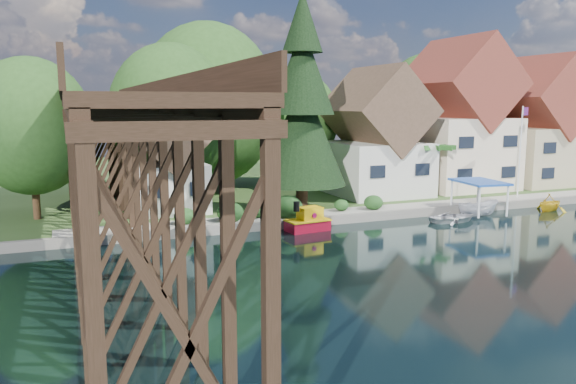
% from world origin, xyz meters
% --- Properties ---
extents(ground, '(140.00, 140.00, 0.00)m').
position_xyz_m(ground, '(0.00, 0.00, 0.00)').
color(ground, black).
rests_on(ground, ground).
extents(bank, '(140.00, 52.00, 0.50)m').
position_xyz_m(bank, '(0.00, 34.00, 0.25)').
color(bank, '#2E461C').
rests_on(bank, ground).
extents(seawall, '(60.00, 0.40, 0.62)m').
position_xyz_m(seawall, '(4.00, 8.00, 0.31)').
color(seawall, slate).
rests_on(seawall, ground).
extents(promenade, '(50.00, 2.60, 0.06)m').
position_xyz_m(promenade, '(6.00, 9.30, 0.53)').
color(promenade, gray).
rests_on(promenade, bank).
extents(trestle_bridge, '(4.12, 44.18, 9.30)m').
position_xyz_m(trestle_bridge, '(-16.00, 5.17, 5.35)').
color(trestle_bridge, black).
rests_on(trestle_bridge, ground).
extents(house_left, '(7.64, 8.64, 11.02)m').
position_xyz_m(house_left, '(7.00, 16.00, 5.14)').
color(house_left, beige).
rests_on(house_left, bank).
extents(house_center, '(8.65, 9.18, 13.89)m').
position_xyz_m(house_center, '(16.00, 16.50, 6.42)').
color(house_center, beige).
rests_on(house_center, bank).
extents(house_right, '(8.15, 8.64, 12.45)m').
position_xyz_m(house_right, '(25.00, 16.00, 5.78)').
color(house_right, tan).
rests_on(house_right, bank).
extents(shed, '(5.09, 5.40, 7.85)m').
position_xyz_m(shed, '(-11.00, 14.50, 3.83)').
color(shed, beige).
rests_on(shed, bank).
extents(bg_trees, '(49.90, 13.30, 10.57)m').
position_xyz_m(bg_trees, '(1.00, 21.25, 7.29)').
color(bg_trees, '#382314').
rests_on(bg_trees, bank).
extents(shrubs, '(15.76, 2.47, 1.70)m').
position_xyz_m(shrubs, '(-4.60, 9.26, 1.23)').
color(shrubs, '#1D4017').
rests_on(shrubs, bank).
extents(conifer, '(6.39, 6.39, 15.73)m').
position_xyz_m(conifer, '(-1.97, 11.16, 8.07)').
color(conifer, '#382314').
rests_on(conifer, bank).
extents(palm_tree, '(3.60, 3.60, 4.68)m').
position_xyz_m(palm_tree, '(10.61, 12.44, 4.59)').
color(palm_tree, '#382314').
rests_on(palm_tree, bank).
extents(flagpole, '(1.10, 0.55, 7.61)m').
position_xyz_m(flagpole, '(17.05, 9.58, 5.16)').
color(flagpole, white).
rests_on(flagpole, bank).
extents(tugboat, '(3.03, 1.90, 2.08)m').
position_xyz_m(tugboat, '(-3.39, 6.82, 0.62)').
color(tugboat, red).
rests_on(tugboat, ground).
extents(boat_white_a, '(3.68, 2.66, 0.75)m').
position_xyz_m(boat_white_a, '(7.44, 5.66, 0.38)').
color(boat_white_a, silver).
rests_on(boat_white_a, ground).
extents(boat_canopy, '(3.45, 4.42, 2.66)m').
position_xyz_m(boat_canopy, '(10.37, 6.61, 1.14)').
color(boat_canopy, silver).
rests_on(boat_canopy, ground).
extents(boat_yellow, '(3.32, 3.03, 1.49)m').
position_xyz_m(boat_yellow, '(17.03, 6.19, 0.75)').
color(boat_yellow, gold).
rests_on(boat_yellow, ground).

